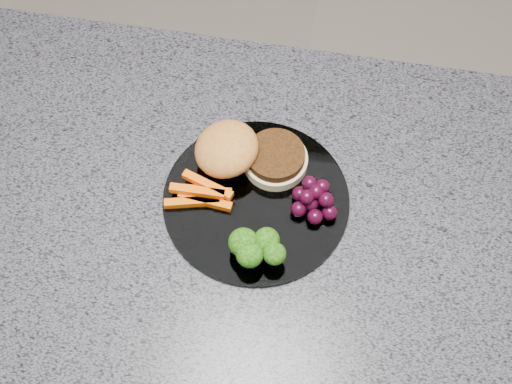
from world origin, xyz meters
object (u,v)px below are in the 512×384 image
island_cabinet (251,320)px  burger (244,154)px  grape_bunch (315,199)px  plate (256,200)px

island_cabinet → burger: burger is taller
island_cabinet → grape_bunch: grape_bunch is taller
burger → plate: bearing=-78.4°
island_cabinet → burger: size_ratio=6.69×
island_cabinet → plate: plate is taller
plate → burger: 0.07m
island_cabinet → burger: (-0.02, 0.07, 0.50)m
grape_bunch → island_cabinet: bearing=-165.4°
burger → grape_bunch: bearing=-39.4°
burger → grape_bunch: (0.11, -0.05, -0.00)m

